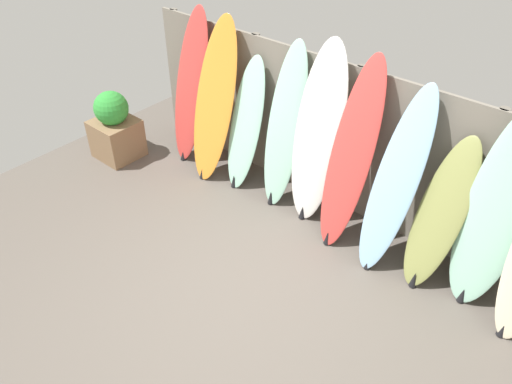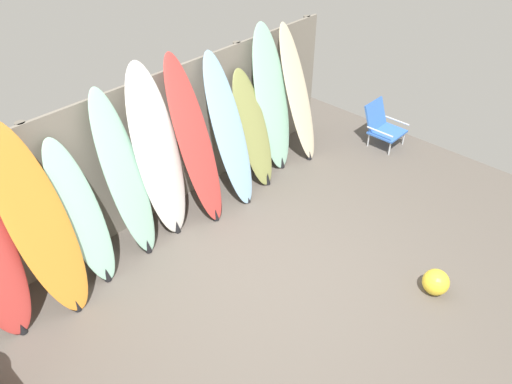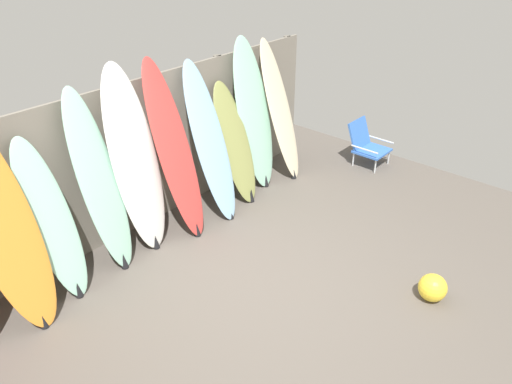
{
  "view_description": "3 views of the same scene",
  "coord_description": "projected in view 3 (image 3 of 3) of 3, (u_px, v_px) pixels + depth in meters",
  "views": [
    {
      "loc": [
        2.33,
        -2.36,
        3.85
      ],
      "look_at": [
        -0.04,
        0.41,
        1.09
      ],
      "focal_mm": 35.0,
      "sensor_mm": 36.0,
      "label": 1
    },
    {
      "loc": [
        -2.94,
        -2.39,
        4.07
      ],
      "look_at": [
        0.31,
        0.65,
        0.74
      ],
      "focal_mm": 35.0,
      "sensor_mm": 36.0,
      "label": 2
    },
    {
      "loc": [
        -3.0,
        -2.47,
        3.43
      ],
      "look_at": [
        0.32,
        0.41,
        0.91
      ],
      "focal_mm": 35.0,
      "sensor_mm": 36.0,
      "label": 3
    }
  ],
  "objects": [
    {
      "name": "surfboard_seafoam_2",
      "position": [
        52.0,
        222.0,
        4.78
      ],
      "size": [
        0.48,
        0.61,
        1.63
      ],
      "color": "#9ED6BC",
      "rests_on": "ground"
    },
    {
      "name": "surfboard_olive_7",
      "position": [
        235.0,
        144.0,
        6.45
      ],
      "size": [
        0.51,
        0.69,
        1.54
      ],
      "color": "olive",
      "rests_on": "ground"
    },
    {
      "name": "surfboard_seafoam_3",
      "position": [
        100.0,
        184.0,
        5.1
      ],
      "size": [
        0.5,
        0.59,
        1.96
      ],
      "color": "#9ED6BC",
      "rests_on": "ground"
    },
    {
      "name": "surfboard_cream_9",
      "position": [
        280.0,
        112.0,
        6.92
      ],
      "size": [
        0.54,
        0.71,
        1.93
      ],
      "color": "beige",
      "rests_on": "ground"
    },
    {
      "name": "surfboard_seafoam_8",
      "position": [
        254.0,
        116.0,
        6.67
      ],
      "size": [
        0.59,
        0.54,
        2.03
      ],
      "color": "#9ED6BC",
      "rests_on": "ground"
    },
    {
      "name": "surfboard_white_4",
      "position": [
        135.0,
        162.0,
        5.36
      ],
      "size": [
        0.6,
        0.5,
        2.11
      ],
      "color": "white",
      "rests_on": "ground"
    },
    {
      "name": "fence_back",
      "position": [
        134.0,
        158.0,
        5.77
      ],
      "size": [
        6.08,
        0.11,
        1.8
      ],
      "color": "gray",
      "rests_on": "ground"
    },
    {
      "name": "surfboard_red_5",
      "position": [
        175.0,
        152.0,
        5.64
      ],
      "size": [
        0.49,
        0.72,
        2.06
      ],
      "color": "#D13D38",
      "rests_on": "ground"
    },
    {
      "name": "surfboard_skyblue_6",
      "position": [
        210.0,
        144.0,
        6.01
      ],
      "size": [
        0.48,
        0.76,
        1.92
      ],
      "color": "#8CB7D6",
      "rests_on": "ground"
    },
    {
      "name": "surfboard_orange_1",
      "position": [
        4.0,
        227.0,
        4.35
      ],
      "size": [
        0.63,
        0.75,
        2.02
      ],
      "color": "orange",
      "rests_on": "ground"
    },
    {
      "name": "beach_chair",
      "position": [
        366.0,
        143.0,
        7.53
      ],
      "size": [
        0.5,
        0.55,
        0.65
      ],
      "rotation": [
        0.0,
        0.0,
        -0.13
      ],
      "color": "silver",
      "rests_on": "ground"
    },
    {
      "name": "ground",
      "position": [
        266.0,
        294.0,
        5.08
      ],
      "size": [
        7.68,
        7.68,
        0.0
      ],
      "primitive_type": "plane",
      "color": "#5B544C"
    },
    {
      "name": "beach_ball",
      "position": [
        433.0,
        288.0,
        4.95
      ],
      "size": [
        0.28,
        0.28,
        0.28
      ],
      "primitive_type": "sphere",
      "color": "yellow",
      "rests_on": "ground"
    }
  ]
}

